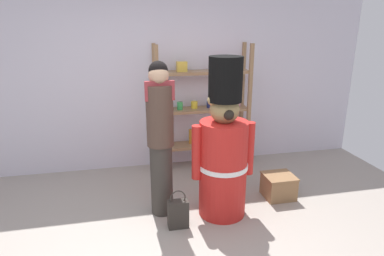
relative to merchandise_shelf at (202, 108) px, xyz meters
name	(u,v)px	position (x,y,z in m)	size (l,w,h in m)	color
ground_plane	(181,254)	(-0.69, -1.98, -0.88)	(6.40, 6.40, 0.00)	#9E9389
back_wall	(152,78)	(-0.69, 0.22, 0.42)	(6.40, 0.12, 2.60)	silver
merchandise_shelf	(202,108)	(0.00, 0.00, 0.00)	(1.36, 0.35, 1.79)	#93704C
teddy_bear_guard	(223,152)	(-0.10, -1.36, -0.15)	(0.69, 0.54, 1.74)	red
person_shopper	(160,136)	(-0.75, -1.20, 0.03)	(0.30, 0.29, 1.70)	#38332D
shopping_bag	(178,213)	(-0.63, -1.54, -0.72)	(0.21, 0.11, 0.42)	#332D28
display_crate	(279,186)	(0.68, -1.17, -0.74)	(0.36, 0.34, 0.29)	olive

